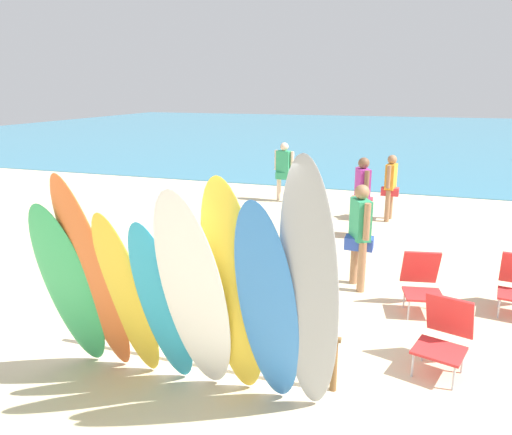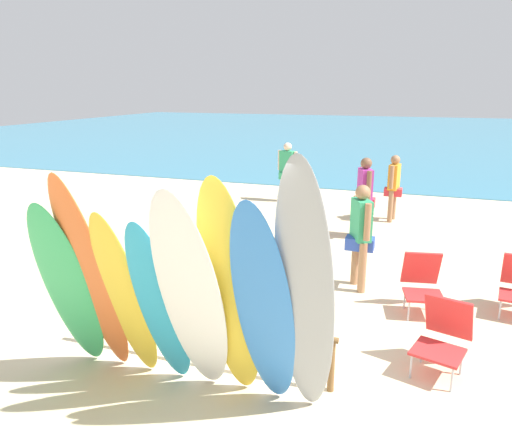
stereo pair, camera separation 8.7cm
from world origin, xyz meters
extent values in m
plane|color=beige|center=(0.00, 14.00, 0.00)|extent=(60.00, 60.00, 0.00)
cube|color=teal|center=(0.00, 30.03, 0.01)|extent=(60.00, 40.00, 0.02)
cylinder|color=brown|center=(-1.40, 0.00, 0.29)|extent=(0.07, 0.07, 0.58)
cylinder|color=brown|center=(1.40, 0.00, 0.29)|extent=(0.07, 0.07, 0.58)
cylinder|color=brown|center=(0.00, 0.00, 0.58)|extent=(2.92, 0.06, 0.06)
ellipsoid|color=#38B266|center=(-1.24, -0.62, 1.01)|extent=(0.61, 0.82, 2.01)
ellipsoid|color=orange|center=(-0.93, -0.62, 1.15)|extent=(0.51, 0.84, 2.31)
ellipsoid|color=yellow|center=(-0.57, -0.59, 0.98)|extent=(0.51, 0.76, 1.96)
ellipsoid|color=#289EC6|center=(-0.16, -0.63, 0.97)|extent=(0.48, 0.81, 1.94)
ellipsoid|color=white|center=(0.24, -0.74, 1.15)|extent=(0.68, 1.10, 2.30)
ellipsoid|color=yellow|center=(0.56, -0.61, 1.18)|extent=(0.55, 0.85, 2.37)
ellipsoid|color=#337AD1|center=(0.91, -0.68, 1.11)|extent=(0.54, 0.93, 2.23)
ellipsoid|color=#999EA3|center=(1.27, -0.70, 1.29)|extent=(0.52, 0.96, 2.59)
cylinder|color=brown|center=(0.98, 5.59, 0.40)|extent=(0.12, 0.12, 0.80)
cylinder|color=brown|center=(1.11, 5.28, 0.40)|extent=(0.12, 0.12, 0.80)
cube|color=#DB333D|center=(1.04, 5.43, 0.74)|extent=(0.43, 0.27, 0.19)
cube|color=#B23399|center=(1.04, 5.43, 1.12)|extent=(0.36, 0.47, 0.63)
sphere|color=brown|center=(1.04, 5.43, 1.54)|extent=(0.23, 0.23, 0.23)
cylinder|color=brown|center=(0.94, 5.68, 1.15)|extent=(0.10, 0.10, 0.56)
cylinder|color=brown|center=(1.14, 5.19, 1.15)|extent=(0.10, 0.10, 0.56)
cylinder|color=#9E704C|center=(1.50, 6.81, 0.37)|extent=(0.11, 0.11, 0.74)
cylinder|color=#9E704C|center=(1.55, 7.11, 0.37)|extent=(0.11, 0.11, 0.74)
cube|color=#DB333D|center=(1.52, 6.96, 0.68)|extent=(0.40, 0.24, 0.18)
cube|color=orange|center=(1.52, 6.96, 1.03)|extent=(0.26, 0.41, 0.58)
sphere|color=#9E704C|center=(1.52, 6.96, 1.43)|extent=(0.21, 0.21, 0.21)
cylinder|color=#9E704C|center=(1.48, 6.72, 1.06)|extent=(0.09, 0.09, 0.52)
cylinder|color=#9E704C|center=(1.56, 7.20, 1.06)|extent=(0.09, 0.09, 0.52)
cylinder|color=#9E704C|center=(1.23, 2.90, 0.39)|extent=(0.12, 0.12, 0.79)
cylinder|color=#9E704C|center=(1.38, 2.61, 0.39)|extent=(0.12, 0.12, 0.79)
cube|color=#2D4CB2|center=(1.31, 2.75, 0.72)|extent=(0.42, 0.26, 0.19)
cube|color=#33A36B|center=(1.31, 2.75, 1.09)|extent=(0.37, 0.46, 0.62)
sphere|color=#9E704C|center=(1.31, 2.75, 1.51)|extent=(0.22, 0.22, 0.22)
cylinder|color=#9E704C|center=(1.19, 2.98, 1.13)|extent=(0.10, 0.10, 0.55)
cylinder|color=#9E704C|center=(1.42, 2.52, 1.13)|extent=(0.10, 0.10, 0.55)
cylinder|color=beige|center=(-1.47, 8.12, 0.39)|extent=(0.12, 0.12, 0.77)
cylinder|color=beige|center=(-1.16, 8.02, 0.39)|extent=(0.12, 0.12, 0.77)
cube|color=#33A36B|center=(-1.31, 8.07, 0.71)|extent=(0.42, 0.26, 0.19)
cube|color=#33A36B|center=(-1.31, 8.07, 1.08)|extent=(0.44, 0.32, 0.60)
sphere|color=beige|center=(-1.31, 8.07, 1.49)|extent=(0.22, 0.22, 0.22)
cylinder|color=beige|center=(-1.56, 8.15, 1.11)|extent=(0.09, 0.09, 0.54)
cylinder|color=beige|center=(-1.07, 7.99, 1.11)|extent=(0.09, 0.09, 0.54)
cylinder|color=#B7B7BC|center=(2.09, 1.86, 0.14)|extent=(0.02, 0.02, 0.28)
cylinder|color=#B7B7BC|center=(2.51, 1.93, 0.14)|extent=(0.02, 0.02, 0.28)
cylinder|color=#B7B7BC|center=(2.02, 2.23, 0.14)|extent=(0.02, 0.02, 0.28)
cylinder|color=#B7B7BC|center=(2.44, 2.31, 0.14)|extent=(0.02, 0.02, 0.28)
cube|color=red|center=(2.26, 2.08, 0.30)|extent=(0.57, 0.53, 0.03)
cube|color=red|center=(2.21, 2.40, 0.57)|extent=(0.53, 0.32, 0.52)
cylinder|color=#B7B7BC|center=(2.17, 0.50, 0.14)|extent=(0.02, 0.02, 0.28)
cylinder|color=#B7B7BC|center=(2.57, 0.38, 0.14)|extent=(0.02, 0.02, 0.28)
cylinder|color=#B7B7BC|center=(2.27, 0.86, 0.14)|extent=(0.02, 0.02, 0.28)
cylinder|color=#B7B7BC|center=(2.68, 0.74, 0.14)|extent=(0.02, 0.02, 0.28)
cube|color=red|center=(2.42, 0.62, 0.30)|extent=(0.61, 0.57, 0.03)
cube|color=red|center=(2.51, 0.94, 0.56)|extent=(0.55, 0.37, 0.52)
cylinder|color=#B7B7BC|center=(3.24, 2.29, 0.14)|extent=(0.02, 0.02, 0.28)
cylinder|color=#B7B7BC|center=(3.30, 2.66, 0.14)|extent=(0.02, 0.02, 0.28)
camera|label=1|loc=(2.01, -4.34, 3.01)|focal=33.75mm
camera|label=2|loc=(2.09, -4.31, 3.01)|focal=33.75mm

